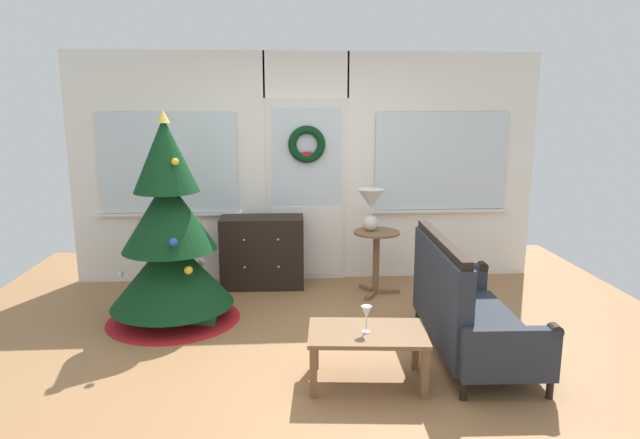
# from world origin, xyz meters

# --- Properties ---
(ground_plane) EXTENTS (6.76, 6.76, 0.00)m
(ground_plane) POSITION_xyz_m (0.00, 0.00, 0.00)
(ground_plane) COLOR #996B42
(back_wall_with_door) EXTENTS (5.20, 0.19, 2.55)m
(back_wall_with_door) POSITION_xyz_m (0.00, 2.08, 1.28)
(back_wall_with_door) COLOR white
(back_wall_with_door) RESTS_ON ground
(christmas_tree) EXTENTS (1.23, 1.23, 1.94)m
(christmas_tree) POSITION_xyz_m (-1.31, 0.85, 0.74)
(christmas_tree) COLOR #4C331E
(christmas_tree) RESTS_ON ground
(dresser_cabinet) EXTENTS (0.91, 0.46, 0.78)m
(dresser_cabinet) POSITION_xyz_m (-0.50, 1.79, 0.39)
(dresser_cabinet) COLOR black
(dresser_cabinet) RESTS_ON ground
(settee_sofa) EXTENTS (0.76, 1.62, 0.96)m
(settee_sofa) POSITION_xyz_m (1.15, -0.04, 0.38)
(settee_sofa) COLOR black
(settee_sofa) RESTS_ON ground
(side_table) EXTENTS (0.50, 0.48, 0.68)m
(side_table) POSITION_xyz_m (0.70, 1.45, 0.48)
(side_table) COLOR brown
(side_table) RESTS_ON ground
(table_lamp) EXTENTS (0.28, 0.28, 0.44)m
(table_lamp) POSITION_xyz_m (0.64, 1.49, 0.97)
(table_lamp) COLOR silver
(table_lamp) RESTS_ON side_table
(coffee_table) EXTENTS (0.88, 0.59, 0.39)m
(coffee_table) POSITION_xyz_m (0.32, -0.48, 0.34)
(coffee_table) COLOR brown
(coffee_table) RESTS_ON ground
(wine_glass) EXTENTS (0.08, 0.08, 0.20)m
(wine_glass) POSITION_xyz_m (0.31, -0.50, 0.54)
(wine_glass) COLOR silver
(wine_glass) RESTS_ON coffee_table
(gift_box) EXTENTS (0.19, 0.17, 0.19)m
(gift_box) POSITION_xyz_m (-0.99, 0.67, 0.10)
(gift_box) COLOR #266633
(gift_box) RESTS_ON ground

